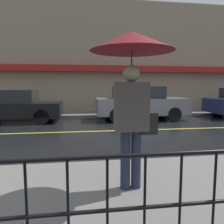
% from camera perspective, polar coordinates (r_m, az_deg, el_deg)
% --- Properties ---
extents(ground_plane, '(80.00, 80.00, 0.00)m').
position_cam_1_polar(ground_plane, '(8.03, 7.52, -4.68)').
color(ground_plane, black).
extents(sidewalk_far, '(28.00, 1.78, 0.13)m').
position_cam_1_polar(sidewalk_far, '(12.25, 1.97, -0.47)').
color(sidewalk_far, slate).
rests_on(sidewalk_far, ground_plane).
extents(lane_marking, '(25.20, 0.12, 0.01)m').
position_cam_1_polar(lane_marking, '(8.03, 7.52, -4.66)').
color(lane_marking, gold).
rests_on(lane_marking, ground_plane).
extents(building_storefront, '(28.00, 0.85, 6.55)m').
position_cam_1_polar(building_storefront, '(13.26, 1.23, 13.80)').
color(building_storefront, gray).
rests_on(building_storefront, ground_plane).
extents(pedestrian, '(1.12, 1.12, 2.14)m').
position_cam_1_polar(pedestrian, '(2.98, 5.25, 12.35)').
color(pedestrian, '#23283D').
rests_on(pedestrian, sidewalk_near).
extents(car_black, '(3.98, 1.75, 1.44)m').
position_cam_1_polar(car_black, '(10.58, -24.14, 1.47)').
color(car_black, black).
rests_on(car_black, ground_plane).
extents(car_grey, '(4.28, 1.83, 1.59)m').
position_cam_1_polar(car_grey, '(10.55, 7.33, 2.39)').
color(car_grey, slate).
rests_on(car_grey, ground_plane).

